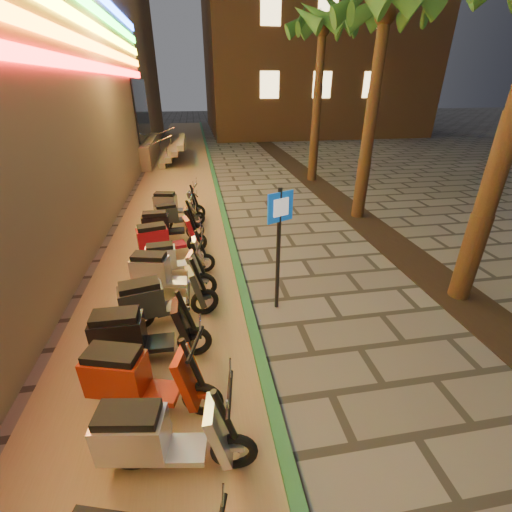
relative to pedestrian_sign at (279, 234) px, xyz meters
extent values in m
plane|color=#474442|center=(0.30, -2.26, -1.59)|extent=(120.00, 120.00, 0.00)
cube|color=#8C7251|center=(-2.30, 7.74, -1.59)|extent=(3.40, 60.00, 0.01)
cube|color=#246037|center=(-0.60, 7.74, -1.54)|extent=(0.18, 60.00, 0.10)
cube|color=black|center=(3.90, 2.74, -1.58)|extent=(1.20, 40.00, 0.02)
cube|color=black|center=(-4.15, 15.74, 1.21)|extent=(0.08, 5.00, 3.00)
cube|color=gray|center=(-6.20, 15.74, -0.99)|extent=(5.00, 6.00, 1.20)
cube|color=#FF1414|center=(-4.15, 3.74, 2.91)|extent=(0.06, 26.00, 0.28)
cube|color=orange|center=(-4.15, 3.74, 3.46)|extent=(0.06, 26.00, 0.28)
cube|color=yellow|center=(-4.15, 3.74, 4.01)|extent=(0.06, 26.00, 0.28)
cube|color=gray|center=(-3.20, 15.74, -1.44)|extent=(0.35, 5.00, 0.30)
cube|color=gray|center=(-2.85, 15.74, -1.14)|extent=(0.35, 5.00, 0.30)
cube|color=gray|center=(-2.50, 15.74, -0.84)|extent=(0.35, 5.00, 0.30)
cube|color=gray|center=(-2.15, 15.74, -0.54)|extent=(0.35, 5.00, 0.30)
cylinder|color=silver|center=(-3.60, 13.74, -0.34)|extent=(2.09, 0.06, 0.81)
cylinder|color=silver|center=(-3.60, 17.74, -0.34)|extent=(2.09, 0.06, 0.81)
cube|color=#FFDB8C|center=(4.30, 21.71, 2.41)|extent=(1.40, 0.06, 1.80)
cube|color=#FFDB8C|center=(8.30, 21.71, 2.41)|extent=(1.40, 0.06, 1.80)
cube|color=#FFDB8C|center=(12.30, 21.71, 2.41)|extent=(1.40, 0.06, 1.80)
cube|color=#FFDB8C|center=(4.30, 21.71, 6.91)|extent=(1.40, 0.06, 1.80)
cube|color=#FFDB8C|center=(8.30, 21.71, 6.91)|extent=(1.40, 0.06, 1.80)
cube|color=#FFDB8C|center=(12.30, 21.71, 6.91)|extent=(1.40, 0.06, 1.80)
cylinder|color=#472D19|center=(3.90, -0.26, 1.13)|extent=(0.40, 0.40, 5.45)
cylinder|color=#472D19|center=(3.90, 4.74, 1.26)|extent=(0.40, 0.40, 5.70)
sphere|color=#472D19|center=(3.90, 4.74, 4.11)|extent=(0.56, 0.56, 0.56)
cone|color=#244917|center=(4.57, 5.31, 4.56)|extent=(1.70, 1.86, 1.52)
cone|color=#244917|center=(4.05, 5.61, 4.56)|extent=(2.00, 0.93, 1.52)
cone|color=#244917|center=(3.45, 5.50, 4.56)|extent=(1.97, 1.48, 1.52)
cylinder|color=#472D19|center=(3.90, 9.74, 1.38)|extent=(0.40, 0.40, 5.95)
sphere|color=#472D19|center=(3.90, 9.74, 4.36)|extent=(0.56, 0.56, 0.56)
cone|color=#244917|center=(4.78, 9.74, 4.81)|extent=(0.60, 1.93, 1.52)
cone|color=#244917|center=(4.57, 10.31, 4.81)|extent=(1.70, 1.86, 1.52)
cone|color=#244917|center=(4.05, 10.61, 4.81)|extent=(2.00, 0.93, 1.52)
cone|color=#244917|center=(3.45, 10.50, 4.81)|extent=(1.97, 1.48, 1.52)
cone|color=#244917|center=(3.06, 10.04, 4.81)|extent=(1.22, 2.02, 1.52)
cone|color=#244917|center=(3.06, 9.43, 4.81)|extent=(1.22, 2.02, 1.52)
cone|color=#244917|center=(3.45, 8.97, 4.81)|extent=(1.97, 1.48, 1.52)
cone|color=#244917|center=(4.05, 8.86, 4.81)|extent=(2.00, 0.93, 1.52)
cone|color=#244917|center=(4.57, 9.17, 4.81)|extent=(1.70, 1.86, 1.52)
cylinder|color=black|center=(0.00, 0.01, -0.36)|extent=(0.08, 0.08, 2.46)
cube|color=#0D4CB3|center=(0.00, -0.01, 0.52)|extent=(0.51, 0.25, 0.54)
cube|color=white|center=(0.01, -0.03, 0.52)|extent=(0.29, 0.15, 0.31)
torus|color=black|center=(-2.40, -2.90, -1.32)|extent=(0.57, 0.19, 0.56)
cylinder|color=silver|center=(-2.40, -2.90, -1.32)|extent=(0.16, 0.13, 0.15)
torus|color=black|center=(-1.21, -3.09, -1.32)|extent=(0.57, 0.19, 0.56)
cylinder|color=silver|center=(-1.21, -3.09, -1.32)|extent=(0.16, 0.13, 0.15)
cube|color=silver|center=(-1.81, -3.00, -1.27)|extent=(0.64, 0.45, 0.09)
cube|color=silver|center=(-2.31, -2.92, -1.01)|extent=(0.80, 0.52, 0.53)
cube|color=black|center=(-2.31, -2.92, -0.69)|extent=(0.71, 0.44, 0.13)
cube|color=silver|center=(-1.36, -3.07, -0.95)|extent=(0.35, 0.47, 0.75)
cylinder|color=black|center=(-1.29, -3.08, -0.74)|extent=(0.30, 0.12, 0.79)
cylinder|color=black|center=(-1.23, -3.09, -0.40)|extent=(0.14, 0.62, 0.05)
cube|color=silver|center=(-1.21, -3.09, -1.19)|extent=(0.26, 0.18, 0.06)
torus|color=black|center=(-2.73, -1.95, -1.31)|extent=(0.58, 0.27, 0.57)
cylinder|color=silver|center=(-2.73, -1.95, -1.31)|extent=(0.18, 0.15, 0.15)
torus|color=black|center=(-1.54, -2.31, -1.31)|extent=(0.58, 0.27, 0.57)
cylinder|color=silver|center=(-1.54, -2.31, -1.31)|extent=(0.18, 0.15, 0.15)
cube|color=maroon|center=(-2.15, -2.12, -1.26)|extent=(0.69, 0.54, 0.09)
cube|color=maroon|center=(-2.65, -1.97, -0.99)|extent=(0.86, 0.63, 0.55)
cube|color=black|center=(-2.65, -1.97, -0.66)|extent=(0.76, 0.54, 0.13)
cube|color=maroon|center=(-1.69, -2.26, -0.93)|extent=(0.41, 0.51, 0.78)
cylinder|color=black|center=(-1.62, -2.28, -0.71)|extent=(0.31, 0.16, 0.82)
cylinder|color=black|center=(-1.57, -2.30, -0.36)|extent=(0.23, 0.63, 0.05)
cube|color=maroon|center=(-1.54, -2.31, -1.17)|extent=(0.28, 0.22, 0.07)
torus|color=black|center=(-2.86, -1.12, -1.31)|extent=(0.57, 0.11, 0.57)
cylinder|color=silver|center=(-2.86, -1.12, -1.31)|extent=(0.15, 0.11, 0.15)
torus|color=black|center=(-1.64, -1.12, -1.31)|extent=(0.57, 0.11, 0.57)
cylinder|color=silver|center=(-1.64, -1.12, -1.31)|extent=(0.15, 0.11, 0.15)
cube|color=black|center=(-2.26, -1.12, -1.27)|extent=(0.60, 0.37, 0.09)
cube|color=black|center=(-2.77, -1.12, -0.99)|extent=(0.77, 0.42, 0.55)
cube|color=black|center=(-2.77, -1.12, -0.68)|extent=(0.68, 0.35, 0.13)
cube|color=black|center=(-1.79, -1.12, -0.94)|extent=(0.29, 0.44, 0.77)
cylinder|color=black|center=(-1.71, -1.12, -0.72)|extent=(0.30, 0.08, 0.81)
cylinder|color=black|center=(-1.66, -1.12, -0.37)|extent=(0.05, 0.63, 0.05)
cube|color=black|center=(-1.64, -1.12, -1.18)|extent=(0.24, 0.15, 0.07)
torus|color=black|center=(-2.62, -0.27, -1.31)|extent=(0.57, 0.23, 0.56)
cylinder|color=silver|center=(-2.62, -0.27, -1.31)|extent=(0.17, 0.14, 0.15)
torus|color=black|center=(-1.43, 0.00, -1.31)|extent=(0.57, 0.23, 0.56)
cylinder|color=silver|center=(-1.43, 0.00, -1.31)|extent=(0.17, 0.14, 0.15)
cube|color=#242728|center=(-2.04, -0.14, -1.27)|extent=(0.66, 0.49, 0.09)
cube|color=#242728|center=(-2.53, -0.25, -1.00)|extent=(0.83, 0.57, 0.54)
cube|color=black|center=(-2.53, -0.25, -0.68)|extent=(0.73, 0.49, 0.13)
cube|color=#242728|center=(-1.58, -0.03, -0.94)|extent=(0.38, 0.49, 0.76)
cylinder|color=black|center=(-1.51, -0.02, -0.73)|extent=(0.31, 0.14, 0.80)
cylinder|color=black|center=(-1.46, -0.01, -0.38)|extent=(0.19, 0.62, 0.05)
cube|color=#242728|center=(-1.43, 0.00, -1.18)|extent=(0.27, 0.20, 0.06)
torus|color=black|center=(-2.58, 0.94, -1.32)|extent=(0.56, 0.23, 0.55)
cylinder|color=silver|center=(-2.58, 0.94, -1.32)|extent=(0.17, 0.14, 0.15)
torus|color=black|center=(-1.42, 0.66, -1.32)|extent=(0.56, 0.23, 0.55)
cylinder|color=silver|center=(-1.42, 0.66, -1.32)|extent=(0.17, 0.14, 0.15)
cube|color=#ADADB5|center=(-2.01, 0.80, -1.28)|extent=(0.65, 0.49, 0.08)
cube|color=#ADADB5|center=(-2.50, 0.92, -1.01)|extent=(0.82, 0.57, 0.53)
cube|color=black|center=(-2.50, 0.92, -0.70)|extent=(0.72, 0.48, 0.13)
cube|color=#ADADB5|center=(-1.57, 0.70, -0.96)|extent=(0.37, 0.48, 0.75)
cylinder|color=black|center=(-1.49, 0.68, -0.74)|extent=(0.30, 0.14, 0.79)
cylinder|color=black|center=(-1.44, 0.67, -0.40)|extent=(0.19, 0.61, 0.05)
cube|color=#ADADB5|center=(-1.42, 0.66, -1.19)|extent=(0.26, 0.20, 0.06)
torus|color=black|center=(-2.42, 1.59, -1.35)|extent=(0.50, 0.14, 0.49)
cylinder|color=silver|center=(-2.42, 1.59, -1.35)|extent=(0.14, 0.11, 0.13)
torus|color=black|center=(-1.37, 1.69, -1.35)|extent=(0.50, 0.14, 0.49)
cylinder|color=silver|center=(-1.37, 1.69, -1.35)|extent=(0.14, 0.11, 0.13)
cube|color=white|center=(-1.90, 1.64, -1.31)|extent=(0.55, 0.37, 0.08)
cube|color=white|center=(-2.34, 1.60, -1.08)|extent=(0.69, 0.42, 0.47)
cube|color=black|center=(-2.34, 1.60, -0.80)|extent=(0.61, 0.35, 0.11)
cube|color=white|center=(-1.50, 1.68, -1.03)|extent=(0.28, 0.40, 0.66)
cylinder|color=black|center=(-1.43, 1.68, -0.84)|extent=(0.26, 0.09, 0.70)
cylinder|color=black|center=(-1.39, 1.69, -0.54)|extent=(0.09, 0.55, 0.04)
cube|color=white|center=(-1.37, 1.69, -1.24)|extent=(0.22, 0.15, 0.06)
torus|color=black|center=(-2.69, 2.54, -1.32)|extent=(0.56, 0.23, 0.55)
cylinder|color=silver|center=(-2.69, 2.54, -1.32)|extent=(0.17, 0.14, 0.15)
torus|color=black|center=(-1.53, 2.82, -1.32)|extent=(0.56, 0.23, 0.55)
cylinder|color=silver|center=(-1.53, 2.82, -1.32)|extent=(0.17, 0.14, 0.15)
cube|color=maroon|center=(-2.12, 2.68, -1.28)|extent=(0.65, 0.49, 0.08)
cube|color=maroon|center=(-2.60, 2.56, -1.01)|extent=(0.82, 0.56, 0.53)
cube|color=black|center=(-2.60, 2.56, -0.70)|extent=(0.72, 0.48, 0.13)
cube|color=maroon|center=(-1.68, 2.78, -0.96)|extent=(0.37, 0.48, 0.75)
cylinder|color=black|center=(-1.61, 2.80, -0.75)|extent=(0.30, 0.14, 0.78)
cylinder|color=black|center=(-1.55, 2.81, -0.41)|extent=(0.19, 0.61, 0.05)
cube|color=maroon|center=(-1.53, 2.82, -1.19)|extent=(0.26, 0.20, 0.06)
torus|color=black|center=(-2.71, 3.65, -1.33)|extent=(0.53, 0.13, 0.53)
cylinder|color=silver|center=(-2.71, 3.65, -1.33)|extent=(0.15, 0.11, 0.14)
torus|color=black|center=(-1.57, 3.71, -1.33)|extent=(0.53, 0.13, 0.53)
cylinder|color=silver|center=(-1.57, 3.71, -1.33)|extent=(0.15, 0.11, 0.14)
cube|color=black|center=(-2.15, 3.68, -1.29)|extent=(0.58, 0.38, 0.08)
cube|color=black|center=(-2.63, 3.65, -1.03)|extent=(0.73, 0.43, 0.51)
cube|color=black|center=(-2.63, 3.65, -0.74)|extent=(0.65, 0.36, 0.12)
cube|color=black|center=(-1.72, 3.70, -0.98)|extent=(0.29, 0.42, 0.72)
cylinder|color=black|center=(-1.64, 3.70, -0.78)|extent=(0.28, 0.09, 0.75)
cylinder|color=black|center=(-1.59, 3.71, -0.45)|extent=(0.08, 0.59, 0.04)
cube|color=black|center=(-1.57, 3.71, -1.21)|extent=(0.23, 0.15, 0.06)
torus|color=black|center=(-2.47, 4.54, -1.36)|extent=(0.48, 0.20, 0.47)
cylinder|color=silver|center=(-2.47, 4.54, -1.36)|extent=(0.15, 0.12, 0.13)
torus|color=black|center=(-1.48, 4.79, -1.36)|extent=(0.48, 0.20, 0.47)
cylinder|color=silver|center=(-1.48, 4.79, -1.36)|extent=(0.15, 0.12, 0.13)
cube|color=#2A2D2F|center=(-1.98, 4.66, -1.32)|extent=(0.56, 0.42, 0.07)
cube|color=#2A2D2F|center=(-2.40, 4.56, -1.09)|extent=(0.70, 0.49, 0.46)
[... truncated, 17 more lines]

